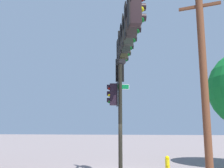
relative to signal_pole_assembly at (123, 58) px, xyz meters
name	(u,v)px	position (x,y,z in m)	size (l,w,h in m)	color
signal_pole_assembly	(123,58)	(0.00, 0.00, 0.00)	(6.58, 1.93, 7.40)	black
utility_pole	(204,82)	(-0.26, 3.43, -1.08)	(0.62, 1.76, 8.34)	brown
fire_hydrant	(167,164)	(-3.53, 2.09, -4.94)	(0.33, 0.24, 0.83)	yellow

